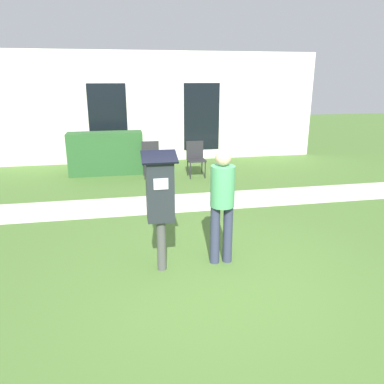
{
  "coord_description": "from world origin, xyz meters",
  "views": [
    {
      "loc": [
        -1.12,
        -4.02,
        2.47
      ],
      "look_at": [
        -0.23,
        0.49,
        1.05
      ],
      "focal_mm": 35.0,
      "sensor_mm": 36.0,
      "label": 1
    }
  ],
  "objects_px": {
    "parking_meter": "(160,197)",
    "outdoor_chair_left": "(151,156)",
    "outdoor_chair_middle": "(196,156)",
    "person_standing": "(222,198)"
  },
  "relations": [
    {
      "from": "person_standing",
      "to": "outdoor_chair_middle",
      "type": "xyz_separation_m",
      "value": [
        0.61,
        4.7,
        -0.4
      ]
    },
    {
      "from": "parking_meter",
      "to": "person_standing",
      "type": "xyz_separation_m",
      "value": [
        0.83,
        0.05,
        -0.09
      ]
    },
    {
      "from": "parking_meter",
      "to": "outdoor_chair_left",
      "type": "height_order",
      "value": "parking_meter"
    },
    {
      "from": "person_standing",
      "to": "outdoor_chair_middle",
      "type": "relative_size",
      "value": 1.76
    },
    {
      "from": "person_standing",
      "to": "outdoor_chair_left",
      "type": "distance_m",
      "value": 4.93
    },
    {
      "from": "person_standing",
      "to": "outdoor_chair_left",
      "type": "height_order",
      "value": "person_standing"
    },
    {
      "from": "outdoor_chair_middle",
      "to": "parking_meter",
      "type": "bearing_deg",
      "value": -102.39
    },
    {
      "from": "outdoor_chair_left",
      "to": "outdoor_chair_middle",
      "type": "xyz_separation_m",
      "value": [
        1.13,
        -0.19,
        0.0
      ]
    },
    {
      "from": "outdoor_chair_left",
      "to": "parking_meter",
      "type": "bearing_deg",
      "value": -90.04
    },
    {
      "from": "parking_meter",
      "to": "outdoor_chair_left",
      "type": "xyz_separation_m",
      "value": [
        0.31,
        4.94,
        -0.49
      ]
    }
  ]
}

